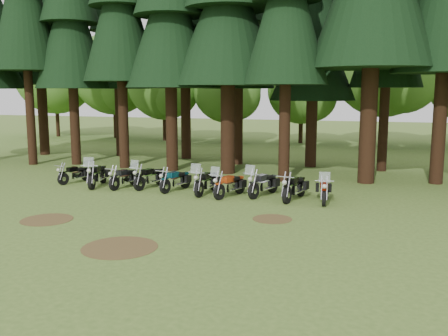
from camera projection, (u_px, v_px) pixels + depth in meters
The scene contains 26 objects.
ground at pixel (150, 213), 18.41m from camera, with size 120.00×120.00×0.00m, color #456325.
pine_front_2 at pixel (69, 0), 29.11m from camera, with size 4.32×4.32×16.22m.
pine_back_0 at pixel (37, 3), 33.72m from camera, with size 5.00×5.00×17.21m.
pine_back_1 at pixel (116, 11), 33.21m from camera, with size 4.52×4.52×16.22m.
pine_back_2 at pixel (185, 7), 31.79m from camera, with size 4.85×4.85×16.30m.
pine_back_3 at pixel (239, 0), 29.21m from camera, with size 4.35×4.35×16.20m.
pine_back_4 at pixel (314, 24), 28.40m from camera, with size 4.94×4.94×13.78m.
decid_0 at pixel (57, 76), 47.94m from camera, with size 8.00×7.78×10.00m.
decid_1 at pixel (116, 76), 46.58m from camera, with size 7.91×7.69×9.88m.
decid_2 at pixel (166, 85), 44.11m from camera, with size 6.72×6.53×8.40m.
decid_3 at pixel (229, 90), 42.79m from camera, with size 6.12×5.95×7.65m.
decid_4 at pixel (304, 92), 42.04m from camera, with size 5.93×5.76×7.41m.
decid_5 at pixel (389, 68), 39.16m from camera, with size 8.45×8.21×10.56m.
dirt_patch_0 at pixel (47, 220), 17.43m from camera, with size 1.80×1.80×0.01m, color #4C3D1E.
dirt_patch_1 at pixel (272, 219), 17.53m from camera, with size 1.40×1.40×0.01m, color #4C3D1E.
dirt_patch_2 at pixel (120, 247), 14.35m from camera, with size 2.20×2.20×0.01m, color #4C3D1E.
motorcycle_0 at pixel (75, 175), 24.37m from camera, with size 0.73×1.91×0.80m.
motorcycle_1 at pixel (97, 175), 23.49m from camera, with size 0.87×2.43×1.54m.
motorcycle_2 at pixel (125, 178), 23.13m from camera, with size 0.46×2.10×0.86m.
motorcycle_3 at pixel (150, 178), 23.08m from camera, with size 0.77×2.28×1.43m.
motorcycle_4 at pixel (176, 181), 22.44m from camera, with size 0.65×2.12×0.88m.
motorcycle_5 at pixel (207, 183), 21.75m from camera, with size 0.52×2.37×1.49m.
motorcycle_6 at pixel (230, 186), 21.17m from camera, with size 0.94×2.24×1.42m.
motorcycle_7 at pixel (263, 185), 21.33m from camera, with size 0.96×2.32×1.48m.
motorcycle_8 at pixel (294, 188), 20.56m from camera, with size 0.58×2.35×0.96m.
motorcycle_9 at pixel (324, 191), 20.14m from camera, with size 0.57×2.24×1.41m.
Camera 1 is at (8.07, -16.25, 4.47)m, focal length 40.00 mm.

